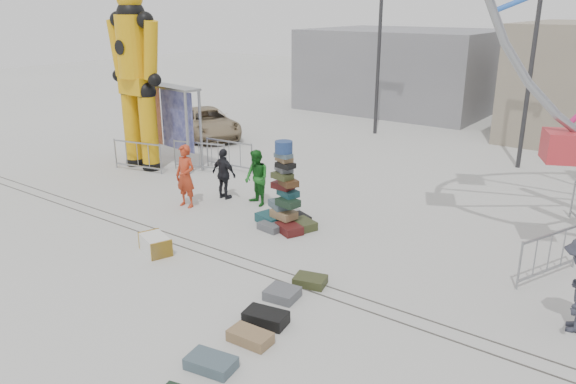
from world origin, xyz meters
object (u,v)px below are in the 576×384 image
Objects in this scene: banner_scaffold at (161,104)px; barricade_dummy_b at (199,157)px; pedestrian_green at (257,178)px; suitcase_tower at (285,203)px; barricade_wheel_front at (549,255)px; pedestrian_red at (186,176)px; steamer_trunk at (155,244)px; lamp_post_left at (382,34)px; pedestrian_black at (224,174)px; barricade_dummy_c at (229,155)px; parked_suv at (207,123)px; lamp_post_right at (537,43)px; crash_test_dummy at (136,72)px; barricade_dummy_a at (138,156)px.

barricade_dummy_b is at bearing 5.22° from banner_scaffold.
suitcase_tower is at bearing -5.86° from pedestrian_green.
pedestrian_red is at bearing 120.42° from barricade_wheel_front.
suitcase_tower reaches higher than steamer_trunk.
steamer_trunk is at bearing -35.98° from banner_scaffold.
pedestrian_black is (0.50, -11.03, -3.69)m from lamp_post_left.
parked_suv is at bearing 137.00° from barricade_dummy_c.
lamp_post_right reaches higher than crash_test_dummy.
lamp_post_left reaches higher than steamer_trunk.
barricade_dummy_b is (-5.63, 2.42, -0.12)m from suitcase_tower.
steamer_trunk is 0.48× the size of pedestrian_red.
lamp_post_left is 10.42m from banner_scaffold.
suitcase_tower reaches higher than pedestrian_black.
barricade_dummy_c is at bearing 165.35° from pedestrian_green.
lamp_post_right is 10.98m from pedestrian_green.
lamp_post_right is 11.09m from suitcase_tower.
steamer_trunk is 0.45× the size of barricade_wheel_front.
lamp_post_left reaches higher than barricade_dummy_c.
pedestrian_black is (2.75, -1.69, 0.24)m from barricade_dummy_b.
lamp_post_left is 5.05× the size of pedestrian_black.
suitcase_tower is 5.86m from barricade_dummy_c.
lamp_post_right is 4.00× the size of barricade_wheel_front.
suitcase_tower is (-3.62, -9.76, -3.82)m from lamp_post_right.
barricade_dummy_b is (1.95, -0.08, -1.68)m from banner_scaffold.
parked_suv reaches higher than barricade_dummy_b.
lamp_post_left is at bearing 122.83° from suitcase_tower.
barricade_dummy_a is 3.29m from barricade_dummy_c.
banner_scaffold is at bearing -147.03° from lamp_post_right.
lamp_post_right is at bearing 86.44° from suitcase_tower.
pedestrian_black is (2.02, -2.48, 0.24)m from barricade_dummy_c.
barricade_dummy_a is at bearing -110.98° from lamp_post_left.
pedestrian_black is at bearing -55.91° from barricade_dummy_c.
suitcase_tower is 1.27× the size of pedestrian_red.
barricade_dummy_a is 5.83m from parked_suv.
suitcase_tower is 2.97m from pedestrian_black.
steamer_trunk is at bearing -35.39° from crash_test_dummy.
steamer_trunk is at bearing -82.97° from lamp_post_left.
suitcase_tower is at bearing -38.38° from barricade_dummy_c.
pedestrian_green is 9.58m from parked_suv.
pedestrian_black is at bearing -17.31° from barricade_dummy_a.
lamp_post_right is 12.85m from pedestrian_red.
pedestrian_black reaches higher than barricade_dummy_a.
pedestrian_red is at bearing -27.20° from banner_scaffold.
parked_suv is (-1.63, 5.08, -2.84)m from crash_test_dummy.
barricade_wheel_front is at bearing 25.27° from suitcase_tower.
barricade_wheel_front is at bearing -23.34° from barricade_dummy_b.
pedestrian_green reaches higher than barricade_dummy_c.
barricade_wheel_front is at bearing -80.45° from parked_suv.
crash_test_dummy is at bearing 107.12° from barricade_dummy_a.
pedestrian_green is at bearing -171.44° from pedestrian_black.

